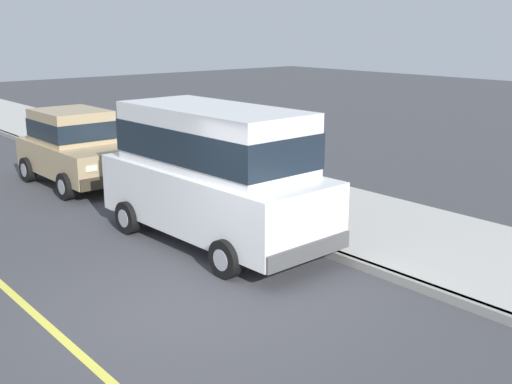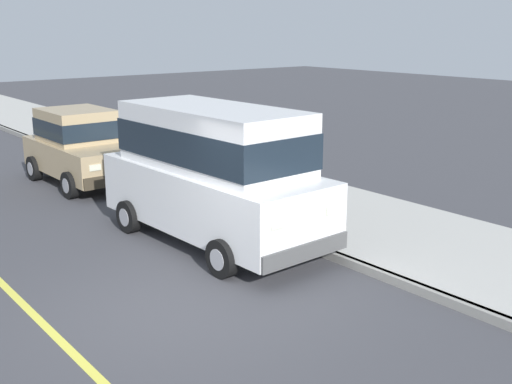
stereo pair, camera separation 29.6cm
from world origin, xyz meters
name	(u,v)px [view 2 (the right image)]	position (x,y,z in m)	size (l,w,h in m)	color
ground_plane	(174,311)	(0.00, 0.00, 0.00)	(80.00, 80.00, 0.00)	#424247
curb	(333,256)	(3.20, 0.00, 0.07)	(0.16, 64.00, 0.14)	gray
sidewalk	(400,234)	(5.00, 0.00, 0.07)	(3.60, 64.00, 0.14)	#B7B5AD
lane_centre_line	(65,345)	(-1.60, 0.00, 0.00)	(0.12, 57.60, 0.01)	#E0D64C
car_white_van	(213,168)	(2.16, 2.08, 1.39)	(2.24, 4.96, 2.52)	white
car_tan_hatchback	(81,145)	(2.11, 7.87, 0.98)	(1.98, 3.81, 1.88)	tan
dog_tan	(313,204)	(4.28, 1.63, 0.43)	(0.31, 0.74, 0.49)	tan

